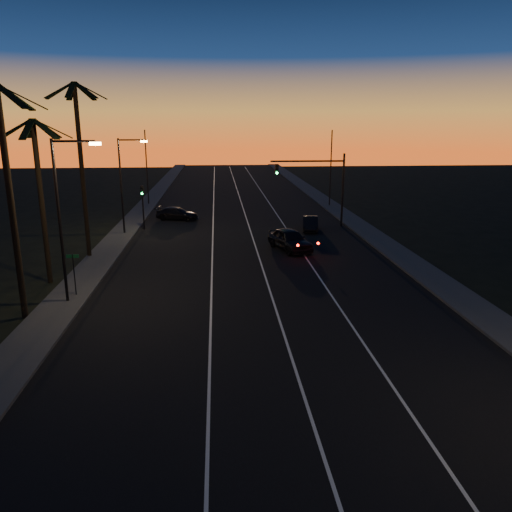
{
  "coord_description": "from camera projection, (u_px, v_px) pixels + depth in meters",
  "views": [
    {
      "loc": [
        -2.55,
        -7.04,
        9.74
      ],
      "look_at": [
        -0.45,
        19.68,
        2.6
      ],
      "focal_mm": 35.0,
      "sensor_mm": 36.0,
      "label": 1
    }
  ],
  "objects": [
    {
      "name": "far_pole_left",
      "position": [
        147.0,
        168.0,
        60.47
      ],
      "size": [
        0.14,
        0.14,
        9.0
      ],
      "primitive_type": "cylinder",
      "color": "black",
      "rests_on": "ground"
    },
    {
      "name": "road",
      "position": [
        251.0,
        254.0,
        38.38
      ],
      "size": [
        20.0,
        170.0,
        0.01
      ],
      "primitive_type": "cube",
      "color": "black",
      "rests_on": "ground"
    },
    {
      "name": "sidewalk_left",
      "position": [
        103.0,
        256.0,
        37.51
      ],
      "size": [
        2.4,
        170.0,
        0.16
      ],
      "primitive_type": "cube",
      "color": "#363533",
      "rests_on": "ground"
    },
    {
      "name": "lane_stripe_left",
      "position": [
        212.0,
        255.0,
        38.15
      ],
      "size": [
        0.12,
        160.0,
        0.01
      ],
      "primitive_type": "cube",
      "color": "silver",
      "rests_on": "road"
    },
    {
      "name": "palm_mid",
      "position": [
        39.0,
        183.0,
        29.99
      ],
      "size": [
        4.25,
        4.16,
        10.03
      ],
      "color": "black",
      "rests_on": "ground"
    },
    {
      "name": "cross_car",
      "position": [
        177.0,
        214.0,
        51.84
      ],
      "size": [
        4.79,
        3.12,
        1.29
      ],
      "color": "black",
      "rests_on": "road"
    },
    {
      "name": "street_sign",
      "position": [
        74.0,
        270.0,
        28.47
      ],
      "size": [
        0.7,
        0.06,
        2.6
      ],
      "color": "black",
      "rests_on": "ground"
    },
    {
      "name": "lead_car",
      "position": [
        290.0,
        240.0,
        39.38
      ],
      "size": [
        3.57,
        5.84,
        1.69
      ],
      "color": "black",
      "rests_on": "road"
    },
    {
      "name": "far_pole_right",
      "position": [
        331.0,
        169.0,
        59.24
      ],
      "size": [
        0.14,
        0.14,
        9.0
      ],
      "primitive_type": "cylinder",
      "color": "black",
      "rests_on": "ground"
    },
    {
      "name": "streetlight_left_far",
      "position": [
        124.0,
        178.0,
        43.97
      ],
      "size": [
        2.55,
        0.26,
        8.5
      ],
      "color": "black",
      "rests_on": "ground"
    },
    {
      "name": "sidewalk_right",
      "position": [
        393.0,
        250.0,
        39.21
      ],
      "size": [
        2.4,
        170.0,
        0.16
      ],
      "primitive_type": "cube",
      "color": "#363533",
      "rests_on": "ground"
    },
    {
      "name": "palm_near",
      "position": [
        8.0,
        181.0,
        24.04
      ],
      "size": [
        4.25,
        4.16,
        11.53
      ],
      "color": "black",
      "rests_on": "ground"
    },
    {
      "name": "lane_stripe_mid",
      "position": [
        258.0,
        254.0,
        38.41
      ],
      "size": [
        0.12,
        160.0,
        0.01
      ],
      "primitive_type": "cube",
      "color": "silver",
      "rests_on": "road"
    },
    {
      "name": "right_car",
      "position": [
        310.0,
        224.0,
        46.67
      ],
      "size": [
        1.97,
        4.09,
        1.29
      ],
      "color": "black",
      "rests_on": "road"
    },
    {
      "name": "streetlight_left_near",
      "position": [
        64.0,
        209.0,
        26.57
      ],
      "size": [
        2.55,
        0.26,
        9.0
      ],
      "color": "black",
      "rests_on": "ground"
    },
    {
      "name": "lane_stripe_right",
      "position": [
        303.0,
        253.0,
        38.68
      ],
      "size": [
        0.12,
        160.0,
        0.01
      ],
      "primitive_type": "cube",
      "color": "silver",
      "rests_on": "road"
    },
    {
      "name": "palm_far",
      "position": [
        80.0,
        154.0,
        35.5
      ],
      "size": [
        4.25,
        4.16,
        12.53
      ],
      "color": "black",
      "rests_on": "ground"
    },
    {
      "name": "signal_post",
      "position": [
        143.0,
        199.0,
        46.53
      ],
      "size": [
        0.28,
        0.37,
        4.2
      ],
      "color": "black",
      "rests_on": "ground"
    },
    {
      "name": "signal_mast",
      "position": [
        319.0,
        177.0,
        47.31
      ],
      "size": [
        7.1,
        0.41,
        7.0
      ],
      "color": "black",
      "rests_on": "ground"
    }
  ]
}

